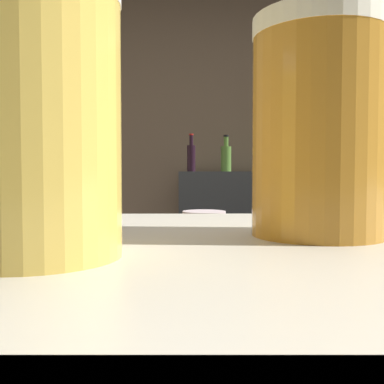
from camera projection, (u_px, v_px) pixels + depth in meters
The scene contains 10 objects.
wall_back at pixel (244, 143), 3.41m from camera, with size 5.20×0.10×2.70m, color brown.
prep_counter at pixel (374, 331), 1.89m from camera, with size 2.10×0.60×0.91m, color brown.
back_shelf at pixel (249, 251), 3.17m from camera, with size 1.00×0.36×1.13m, color #333736.
bartender at pixel (337, 221), 1.41m from camera, with size 0.44×0.52×1.68m.
mixing_bowl at pixel (204, 217), 1.95m from camera, with size 0.19×0.19×0.05m, color silver.
chefs_knife at pixel (371, 226), 1.82m from camera, with size 0.24×0.03×0.01m, color silver.
pint_glass_near at pixel (318, 128), 0.28m from camera, with size 0.08×0.08×0.14m.
pint_glass_far at pixel (35, 118), 0.21m from camera, with size 0.08×0.08×0.13m.
bottle_hot_sauce at pixel (191, 157), 3.09m from camera, with size 0.06×0.06×0.26m.
bottle_soy at pixel (226, 157), 3.12m from camera, with size 0.07×0.07×0.26m.
Camera 1 is at (-0.45, -1.22, 1.13)m, focal length 41.59 mm.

